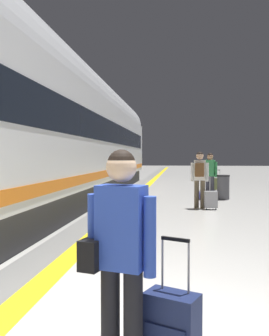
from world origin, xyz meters
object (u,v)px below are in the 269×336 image
(rolling_suitcase_foreground, at_px, (172,332))
(passenger_mid, at_px, (210,172))
(suitcase_near, at_px, (211,199))
(suitcase_far, at_px, (217,184))
(passenger_far, at_px, (210,170))
(passenger_near, at_px, (200,175))
(high_speed_train, at_px, (33,123))
(waste_bin, at_px, (223,187))
(traveller_foreground, at_px, (119,249))
(duffel_bag_mid, at_px, (202,196))

(rolling_suitcase_foreground, relative_size, passenger_mid, 0.58)
(suitcase_near, bearing_deg, suitcase_far, 82.52)
(passenger_far, bearing_deg, passenger_near, -97.54)
(suitcase_near, distance_m, suitcase_far, 6.17)
(high_speed_train, relative_size, waste_bin, 34.98)
(suitcase_far, bearing_deg, traveller_foreground, -98.32)
(passenger_near, height_order, suitcase_near, passenger_near)
(high_speed_train, bearing_deg, suitcase_far, 53.39)
(traveller_foreground, bearing_deg, suitcase_far, 81.68)
(waste_bin, bearing_deg, duffel_bag_mid, -165.10)
(suitcase_near, xyz_separation_m, passenger_mid, (0.19, 2.72, 0.70))
(duffel_bag_mid, relative_size, suitcase_far, 0.45)
(high_speed_train, bearing_deg, passenger_mid, 40.05)
(passenger_mid, height_order, waste_bin, passenger_mid)
(high_speed_train, height_order, suitcase_far, high_speed_train)
(passenger_near, distance_m, passenger_far, 6.13)
(high_speed_train, bearing_deg, rolling_suitcase_foreground, -60.81)
(high_speed_train, bearing_deg, duffel_bag_mid, 39.85)
(high_speed_train, bearing_deg, passenger_far, 55.46)
(suitcase_far, bearing_deg, high_speed_train, -126.61)
(traveller_foreground, height_order, suitcase_far, traveller_foreground)
(passenger_mid, relative_size, passenger_far, 1.05)
(rolling_suitcase_foreground, distance_m, passenger_mid, 11.36)
(passenger_near, height_order, passenger_far, passenger_near)
(suitcase_near, relative_size, waste_bin, 0.61)
(passenger_near, distance_m, duffel_bag_mid, 2.42)
(traveller_foreground, distance_m, suitcase_near, 8.78)
(waste_bin, bearing_deg, rolling_suitcase_foreground, -98.47)
(suitcase_near, distance_m, passenger_far, 6.31)
(high_speed_train, height_order, rolling_suitcase_foreground, high_speed_train)
(passenger_near, xyz_separation_m, passenger_far, (0.81, 6.08, -0.08))
(passenger_near, height_order, waste_bin, passenger_near)
(traveller_foreground, height_order, waste_bin, traveller_foreground)
(passenger_near, bearing_deg, passenger_far, 82.46)
(suitcase_far, xyz_separation_m, waste_bin, (-0.13, -3.48, 0.13))
(waste_bin, bearing_deg, high_speed_train, -143.02)
(traveller_foreground, xyz_separation_m, rolling_suitcase_foreground, (0.36, 0.10, -0.61))
(passenger_near, bearing_deg, suitcase_near, -29.48)
(passenger_mid, relative_size, waste_bin, 1.90)
(passenger_near, xyz_separation_m, suitcase_near, (0.32, -0.18, -0.73))
(suitcase_near, distance_m, duffel_bag_mid, 2.43)
(rolling_suitcase_foreground, relative_size, duffel_bag_mid, 2.29)
(traveller_foreground, xyz_separation_m, waste_bin, (2.03, 11.29, -0.50))
(rolling_suitcase_foreground, height_order, duffel_bag_mid, rolling_suitcase_foreground)
(traveller_foreground, relative_size, passenger_near, 0.95)
(passenger_near, distance_m, suitcase_near, 0.82)
(passenger_near, height_order, duffel_bag_mid, passenger_near)
(high_speed_train, xyz_separation_m, passenger_mid, (5.09, 4.28, -1.50))
(suitcase_near, bearing_deg, high_speed_train, -162.37)
(rolling_suitcase_foreground, xyz_separation_m, passenger_far, (1.48, 14.81, 0.61))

